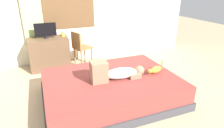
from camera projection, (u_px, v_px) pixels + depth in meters
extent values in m
plane|color=tan|center=(105.00, 99.00, 3.39)|extent=(16.00, 16.00, 0.00)
cube|color=beige|center=(75.00, 4.00, 4.74)|extent=(6.40, 0.12, 2.90)
cube|color=brown|center=(69.00, 6.00, 4.64)|extent=(1.26, 0.02, 1.09)
cube|color=white|center=(69.00, 6.00, 4.64)|extent=(1.18, 0.02, 1.01)
cube|color=#38383D|center=(111.00, 95.00, 3.36)|extent=(2.26, 1.66, 0.14)
cube|color=brown|center=(111.00, 85.00, 3.28)|extent=(2.20, 1.61, 0.29)
ellipsoid|color=silver|center=(121.00, 73.00, 3.17)|extent=(0.57, 0.28, 0.17)
sphere|color=#8C664C|center=(139.00, 70.00, 3.28)|extent=(0.17, 0.17, 0.17)
cube|color=#8C664C|center=(99.00, 72.00, 3.03)|extent=(0.27, 0.25, 0.34)
cube|color=#8C664C|center=(133.00, 74.00, 3.26)|extent=(0.21, 0.29, 0.08)
ellipsoid|color=#C67A2D|center=(156.00, 70.00, 3.36)|extent=(0.28, 0.17, 0.13)
sphere|color=#C67A2D|center=(150.00, 71.00, 3.27)|extent=(0.08, 0.08, 0.08)
cylinder|color=#C67A2D|center=(162.00, 64.00, 3.41)|extent=(0.03, 0.03, 0.16)
cube|color=brown|center=(50.00, 53.00, 4.54)|extent=(0.90, 0.56, 0.74)
cylinder|color=black|center=(46.00, 37.00, 4.39)|extent=(0.10, 0.10, 0.05)
cube|color=black|center=(45.00, 30.00, 4.32)|extent=(0.48, 0.06, 0.30)
cylinder|color=gold|center=(63.00, 34.00, 4.53)|extent=(0.08, 0.08, 0.10)
cylinder|color=brown|center=(85.00, 54.00, 4.95)|extent=(0.04, 0.04, 0.44)
cylinder|color=brown|center=(92.00, 57.00, 4.75)|extent=(0.04, 0.04, 0.44)
cylinder|color=brown|center=(75.00, 56.00, 4.77)|extent=(0.04, 0.04, 0.44)
cylinder|color=brown|center=(82.00, 60.00, 4.56)|extent=(0.04, 0.04, 0.44)
cube|color=brown|center=(83.00, 47.00, 4.66)|extent=(0.49, 0.49, 0.04)
cube|color=brown|center=(76.00, 40.00, 4.48)|extent=(0.17, 0.37, 0.38)
cube|color=#ADCC75|center=(32.00, 14.00, 4.35)|extent=(0.44, 0.06, 2.54)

